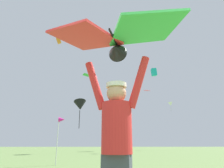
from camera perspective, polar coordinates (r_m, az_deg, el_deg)
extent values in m
cylinder|color=red|center=(2.27, 1.35, -12.44)|extent=(0.42, 0.42, 0.56)
sphere|color=tan|center=(2.33, 1.28, -2.71)|extent=(0.23, 0.23, 0.23)
cylinder|color=white|center=(2.35, 1.27, -0.46)|extent=(0.30, 0.30, 0.05)
cylinder|color=red|center=(2.32, 7.67, 0.59)|extent=(0.29, 0.16, 0.62)
cylinder|color=red|center=(2.43, -4.84, -0.34)|extent=(0.29, 0.16, 0.62)
cylinder|color=black|center=(2.57, 1.18, 11.74)|extent=(0.21, 0.64, 0.02)
cube|color=green|center=(2.48, 9.85, 15.39)|extent=(0.87, 0.77, 0.19)
cube|color=red|center=(2.64, -7.93, 13.17)|extent=(1.02, 1.01, 0.19)
cone|color=black|center=(2.52, 1.20, 9.74)|extent=(0.29, 0.26, 0.24)
cube|color=orange|center=(43.09, -15.10, 11.97)|extent=(1.20, 0.96, 1.40)
cube|color=#19B2AD|center=(34.46, 11.96, 3.37)|extent=(0.96, 0.89, 1.32)
pyramid|color=red|center=(24.44, 9.94, -1.80)|extent=(0.87, 0.86, 0.28)
cone|color=black|center=(21.38, -9.19, -6.13)|extent=(1.76, 1.83, 1.53)
cylinder|color=black|center=(21.17, -9.37, -9.97)|extent=(0.06, 0.06, 1.87)
cone|color=white|center=(34.28, 16.51, -5.53)|extent=(1.06, 1.01, 0.67)
cylinder|color=#A4A4A4|center=(34.14, 16.62, -6.82)|extent=(0.03, 0.03, 1.03)
pyramid|color=green|center=(20.07, -7.39, 2.69)|extent=(0.84, 0.84, 0.19)
cylinder|color=silver|center=(9.82, -15.47, -15.36)|extent=(0.04, 0.04, 2.14)
cone|color=#DB2393|center=(9.85, -14.24, -9.89)|extent=(0.28, 0.24, 0.24)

